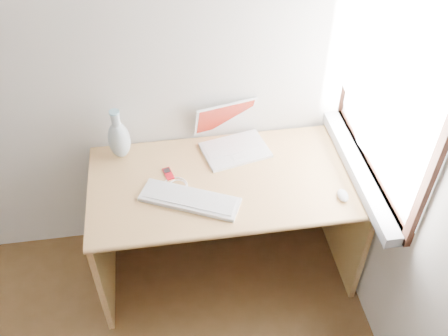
{
  "coord_description": "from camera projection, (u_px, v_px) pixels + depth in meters",
  "views": [
    {
      "loc": [
        0.74,
        -0.42,
        2.52
      ],
      "look_at": [
        1.01,
        1.35,
        0.84
      ],
      "focal_mm": 40.0,
      "sensor_mm": 36.0,
      "label": 1
    }
  ],
  "objects": [
    {
      "name": "remote",
      "position": [
        169.0,
        199.0,
        2.43
      ],
      "size": [
        0.05,
        0.09,
        0.01
      ],
      "primitive_type": "cube",
      "rotation": [
        0.0,
        0.0,
        0.2
      ],
      "color": "white",
      "rests_on": "desk"
    },
    {
      "name": "external_keyboard",
      "position": [
        190.0,
        199.0,
        2.42
      ],
      "size": [
        0.5,
        0.34,
        0.02
      ],
      "rotation": [
        0.0,
        0.0,
        -0.44
      ],
      "color": "white",
      "rests_on": "desk"
    },
    {
      "name": "ipod",
      "position": [
        168.0,
        174.0,
        2.56
      ],
      "size": [
        0.06,
        0.1,
        0.01
      ],
      "rotation": [
        0.0,
        0.0,
        0.26
      ],
      "color": "#A10B17",
      "rests_on": "desk"
    },
    {
      "name": "desk",
      "position": [
        224.0,
        196.0,
        2.75
      ],
      "size": [
        1.4,
        0.7,
        0.74
      ],
      "color": "#DDBA6B",
      "rests_on": "floor"
    },
    {
      "name": "window",
      "position": [
        385.0,
        88.0,
        2.19
      ],
      "size": [
        0.11,
        0.99,
        1.1
      ],
      "color": "white",
      "rests_on": "right_wall"
    },
    {
      "name": "laptop",
      "position": [
        234.0,
        138.0,
        2.69
      ],
      "size": [
        0.39,
        0.35,
        0.23
      ],
      "rotation": [
        0.0,
        0.0,
        0.22
      ],
      "color": "white",
      "rests_on": "desk"
    },
    {
      "name": "vase",
      "position": [
        119.0,
        138.0,
        2.59
      ],
      "size": [
        0.11,
        0.11,
        0.29
      ],
      "color": "#B0C3CC",
      "rests_on": "desk"
    },
    {
      "name": "mouse",
      "position": [
        343.0,
        195.0,
        2.44
      ],
      "size": [
        0.05,
        0.09,
        0.03
      ],
      "primitive_type": "ellipsoid",
      "rotation": [
        0.0,
        0.0,
        -0.03
      ],
      "color": "white",
      "rests_on": "desk"
    },
    {
      "name": "cable_coil",
      "position": [
        175.0,
        186.0,
        2.5
      ],
      "size": [
        0.15,
        0.15,
        0.01
      ],
      "primitive_type": "torus",
      "rotation": [
        0.0,
        0.0,
        0.16
      ],
      "color": "white",
      "rests_on": "desk"
    }
  ]
}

